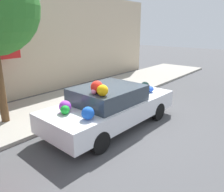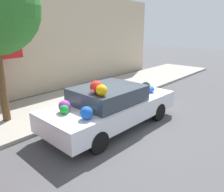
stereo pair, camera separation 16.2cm
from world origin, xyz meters
TOP-DOWN VIEW (x-y plane):
  - ground_plane at (0.00, 0.00)m, footprint 60.00×60.00m
  - sidewalk_curb at (0.00, 2.70)m, footprint 24.00×3.20m
  - building_facade at (-0.11, 4.92)m, footprint 18.00×1.20m
  - fire_hydrant at (1.36, 1.79)m, footprint 0.20×0.20m
  - art_car at (-0.05, -0.08)m, footprint 4.55×1.97m

SIDE VIEW (x-z plane):
  - ground_plane at x=0.00m, z-range 0.00..0.00m
  - sidewalk_curb at x=0.00m, z-range 0.00..0.11m
  - fire_hydrant at x=1.36m, z-range 0.11..0.81m
  - art_car at x=-0.05m, z-range -0.13..1.53m
  - building_facade at x=-0.11m, z-range -0.01..4.65m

